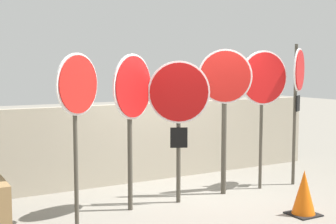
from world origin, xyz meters
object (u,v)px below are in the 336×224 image
(stop_sign_4, at_px, (264,85))
(stop_sign_3, at_px, (225,92))
(stop_sign_5, at_px, (298,82))
(traffic_cone_0, at_px, (304,193))
(stop_sign_0, at_px, (77,96))
(stop_sign_1, at_px, (133,97))
(stop_sign_2, at_px, (179,102))

(stop_sign_4, bearing_deg, stop_sign_3, -176.32)
(stop_sign_5, xyz_separation_m, traffic_cone_0, (-1.16, -1.34, -1.53))
(stop_sign_0, distance_m, traffic_cone_0, 3.46)
(stop_sign_1, distance_m, stop_sign_5, 3.20)
(stop_sign_5, height_order, traffic_cone_0, stop_sign_5)
(stop_sign_2, height_order, stop_sign_4, stop_sign_4)
(stop_sign_1, bearing_deg, stop_sign_0, 166.63)
(stop_sign_5, distance_m, traffic_cone_0, 2.34)
(stop_sign_4, xyz_separation_m, stop_sign_5, (0.75, -0.05, 0.04))
(stop_sign_1, relative_size, stop_sign_5, 0.92)
(stop_sign_1, bearing_deg, stop_sign_5, -31.93)
(stop_sign_3, bearing_deg, stop_sign_0, -144.42)
(stop_sign_4, bearing_deg, stop_sign_0, -167.98)
(stop_sign_4, relative_size, traffic_cone_0, 3.68)
(traffic_cone_0, bearing_deg, stop_sign_1, 145.89)
(stop_sign_5, bearing_deg, stop_sign_4, 141.87)
(stop_sign_2, relative_size, stop_sign_5, 0.88)
(stop_sign_2, relative_size, stop_sign_4, 0.92)
(stop_sign_3, bearing_deg, stop_sign_2, -147.73)
(stop_sign_2, distance_m, traffic_cone_0, 2.25)
(stop_sign_5, relative_size, traffic_cone_0, 3.87)
(stop_sign_1, height_order, stop_sign_5, stop_sign_5)
(stop_sign_3, bearing_deg, stop_sign_5, 24.37)
(stop_sign_1, height_order, traffic_cone_0, stop_sign_1)
(stop_sign_3, xyz_separation_m, stop_sign_4, (0.77, -0.04, 0.09))
(stop_sign_0, height_order, stop_sign_3, stop_sign_3)
(traffic_cone_0, bearing_deg, stop_sign_3, 104.23)
(stop_sign_1, xyz_separation_m, stop_sign_5, (3.20, -0.05, 0.17))
(stop_sign_5, bearing_deg, stop_sign_1, 145.13)
(stop_sign_1, distance_m, stop_sign_3, 1.68)
(stop_sign_1, distance_m, stop_sign_2, 0.78)
(stop_sign_4, bearing_deg, stop_sign_5, 2.84)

